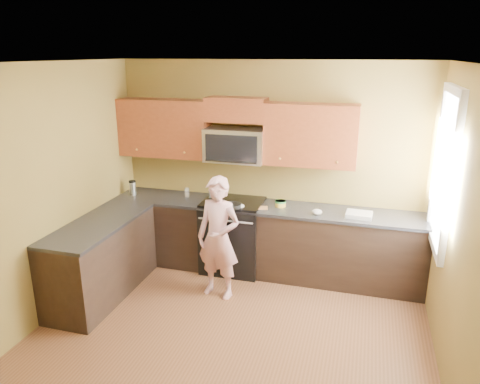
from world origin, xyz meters
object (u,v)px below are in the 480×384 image
(butter_tub, at_px, (280,207))
(travel_mug, at_px, (133,195))
(stove, at_px, (233,235))
(woman, at_px, (219,238))
(microwave, at_px, (236,161))
(frying_pan, at_px, (232,208))

(butter_tub, height_order, travel_mug, travel_mug)
(stove, height_order, woman, woman)
(woman, relative_size, travel_mug, 7.28)
(stove, relative_size, microwave, 1.25)
(stove, distance_m, microwave, 0.98)
(microwave, distance_m, travel_mug, 1.52)
(woman, height_order, travel_mug, woman)
(woman, height_order, frying_pan, woman)
(microwave, height_order, woman, microwave)
(travel_mug, bearing_deg, frying_pan, -8.60)
(stove, xyz_separation_m, butter_tub, (0.61, 0.04, 0.45))
(microwave, distance_m, frying_pan, 0.63)
(woman, bearing_deg, frying_pan, 97.62)
(microwave, relative_size, butter_tub, 5.51)
(microwave, bearing_deg, travel_mug, -173.72)
(stove, distance_m, butter_tub, 0.76)
(woman, distance_m, travel_mug, 1.62)
(woman, xyz_separation_m, butter_tub, (0.58, 0.74, 0.19))
(microwave, distance_m, woman, 1.10)
(stove, bearing_deg, travel_mug, -178.74)
(frying_pan, bearing_deg, stove, 85.87)
(woman, relative_size, frying_pan, 3.57)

